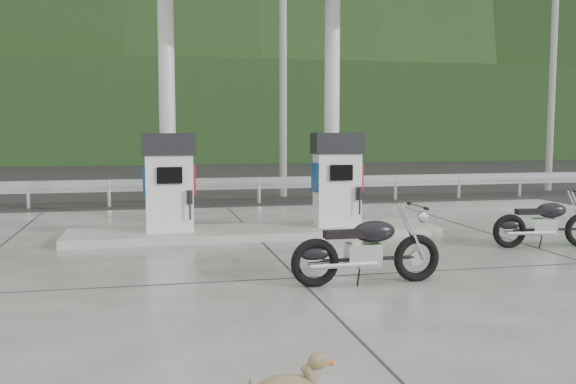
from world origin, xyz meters
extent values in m
plane|color=black|center=(0.00, 0.00, 0.00)|extent=(160.00, 160.00, 0.00)
cube|color=#62625D|center=(0.00, 0.00, 0.01)|extent=(18.00, 14.00, 0.02)
cube|color=gray|center=(0.00, 2.50, 0.10)|extent=(7.00, 1.40, 0.15)
cylinder|color=silver|center=(-1.60, 2.90, 2.67)|extent=(0.30, 0.30, 5.00)
cylinder|color=silver|center=(1.60, 2.90, 2.67)|extent=(0.30, 0.30, 5.00)
cube|color=black|center=(0.00, 11.50, 0.00)|extent=(60.00, 7.00, 0.01)
cylinder|color=gray|center=(2.00, 9.50, 4.00)|extent=(0.22, 0.22, 8.00)
cylinder|color=gray|center=(11.00, 9.50, 4.00)|extent=(0.22, 0.22, 8.00)
cube|color=black|center=(0.00, 30.00, 3.00)|extent=(80.00, 6.00, 6.00)
camera|label=1|loc=(-1.96, -9.38, 2.06)|focal=40.00mm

